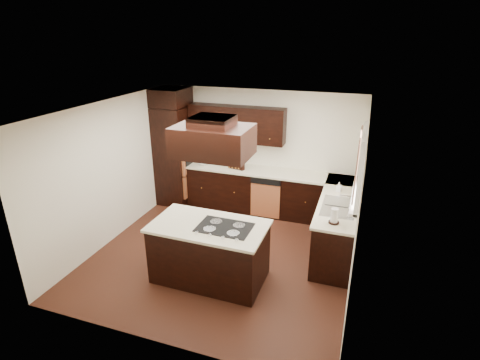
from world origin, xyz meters
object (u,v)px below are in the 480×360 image
Objects in this scene: spice_rack at (236,162)px; range_hood at (213,141)px; oven_column at (175,156)px; island at (210,253)px.

range_hood is at bearing -64.92° from spice_rack.
oven_column is 3.07m from island.
range_hood is (0.05, 0.14, 1.72)m from island.
island is (1.83, -2.39, -0.62)m from oven_column.
island is at bearing -52.57° from oven_column.
range_hood is at bearing -50.26° from oven_column.
spice_rack is at bearing 0.13° from oven_column.
range_hood is at bearing 72.10° from island.
spice_rack is at bearing 101.47° from range_hood.
island is 1.73m from range_hood.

